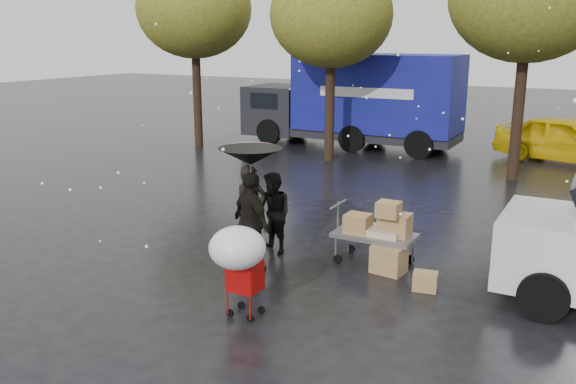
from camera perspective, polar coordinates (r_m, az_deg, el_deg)
The scene contains 13 objects.
ground at distance 10.90m, azimuth -1.56°, elevation -7.95°, with size 90.00×90.00×0.00m, color black.
person_pink at distance 11.67m, azimuth -3.49°, elevation -1.79°, with size 0.65×0.43×1.79m, color black.
person_middle at distance 11.83m, azimuth -1.37°, elevation -2.00°, with size 0.78×0.61×1.60m, color black.
person_black at distance 10.88m, azimuth -3.42°, elevation -2.85°, with size 1.08×0.45×1.84m, color black.
umbrella_pink at distance 11.41m, azimuth -3.58°, elevation 3.52°, with size 1.01×1.01×2.15m.
umbrella_black at distance 10.59m, azimuth -3.52°, elevation 3.33°, with size 1.12×1.12×2.27m.
vendor_cart at distance 11.36m, azimuth 8.51°, elevation -3.26°, with size 1.52×0.80×1.27m.
shopping_cart at distance 8.99m, azimuth -4.64°, elevation -5.69°, with size 0.84×0.84×1.46m.
blue_truck at distance 23.43m, azimuth 6.43°, elevation 8.47°, with size 8.30×2.60×3.50m.
box_ground_near at distance 11.15m, azimuth 9.41°, elevation -6.21°, with size 0.56×0.45×0.51m, color olive.
box_ground_far at distance 10.57m, azimuth 12.71°, elevation -8.15°, with size 0.40×0.31×0.31m, color olive.
yellow_taxi at distance 22.45m, azimuth 24.64°, elevation 4.49°, with size 1.85×4.61×1.57m, color yellow.
tree_row at distance 19.53m, azimuth 12.57°, elevation 16.66°, with size 21.60×4.40×7.12m.
Camera 1 is at (5.07, -8.71, 4.14)m, focal length 38.00 mm.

